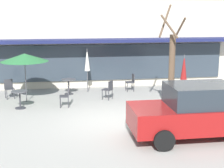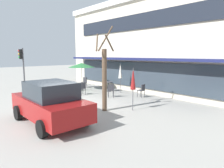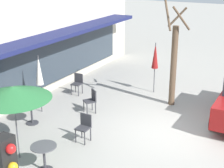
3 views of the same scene
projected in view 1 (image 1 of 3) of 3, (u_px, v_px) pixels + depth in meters
The scene contains 13 objects.
ground_plane at pixel (115, 121), 12.82m from camera, with size 80.00×80.00×0.00m, color #9E9B93.
building_facade at pixel (90, 17), 21.70m from camera, with size 17.20×9.10×7.30m.
cafe_table_near_wall at pixel (69, 84), 16.89m from camera, with size 0.70×0.70×0.76m.
cafe_table_streetside at pixel (20, 97), 14.40m from camera, with size 0.70×0.70×0.76m.
patio_umbrella_green_folded at pixel (24, 58), 15.15m from camera, with size 2.10×2.10×2.20m.
patio_umbrella_cream_folded at pixel (87, 60), 17.15m from camera, with size 0.28×0.28×2.20m.
patio_umbrella_corner_open at pixel (184, 68), 14.86m from camera, with size 0.28×0.28×2.20m.
cafe_chair_0 at pixel (9, 87), 16.13m from camera, with size 0.51×0.51×0.89m.
cafe_chair_1 at pixel (66, 95), 14.64m from camera, with size 0.41×0.41×0.89m.
cafe_chair_2 at pixel (131, 81), 17.56m from camera, with size 0.43×0.43×0.89m.
cafe_chair_3 at pixel (109, 89), 15.86m from camera, with size 0.56×0.56×0.89m.
parked_sedan at pixel (197, 111), 10.99m from camera, with size 4.20×2.02×1.76m.
street_tree at pixel (171, 69), 13.61m from camera, with size 1.01×1.13×4.29m.
Camera 1 is at (-1.92, -12.10, 4.02)m, focal length 55.00 mm.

